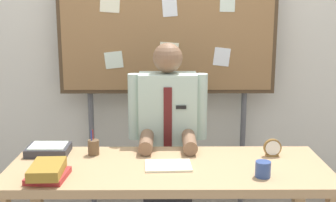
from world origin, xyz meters
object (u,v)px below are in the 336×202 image
(desk, at_px, (168,180))
(paper_tray, at_px, (48,149))
(book_stack, at_px, (47,172))
(person, at_px, (168,150))
(coffee_mug, at_px, (263,169))
(desk_clock, at_px, (272,148))
(pen_holder, at_px, (94,147))
(open_notebook, at_px, (169,166))
(bulletin_board, at_px, (167,34))

(desk, relative_size, paper_tray, 7.19)
(book_stack, distance_m, paper_tray, 0.43)
(person, xyz_separation_m, coffee_mug, (0.52, -0.73, 0.14))
(desk, distance_m, desk_clock, 0.68)
(coffee_mug, height_order, pen_holder, pen_holder)
(open_notebook, xyz_separation_m, desk_clock, (0.65, 0.18, 0.04))
(open_notebook, height_order, paper_tray, paper_tray)
(desk_clock, xyz_separation_m, pen_holder, (-1.11, 0.03, -0.00))
(person, xyz_separation_m, paper_tray, (-0.75, -0.34, 0.12))
(bulletin_board, relative_size, pen_holder, 12.31)
(bulletin_board, xyz_separation_m, coffee_mug, (0.52, -1.20, -0.65))
(open_notebook, xyz_separation_m, pen_holder, (-0.47, 0.21, 0.04))
(open_notebook, bearing_deg, coffee_mug, -17.14)
(desk, height_order, pen_holder, pen_holder)
(book_stack, xyz_separation_m, paper_tray, (-0.10, 0.42, -0.01))
(desk, xyz_separation_m, desk_clock, (0.65, 0.16, 0.14))
(open_notebook, distance_m, pen_holder, 0.52)
(coffee_mug, distance_m, paper_tray, 1.33)
(desk, distance_m, coffee_mug, 0.56)
(person, distance_m, bulletin_board, 0.92)
(person, height_order, bulletin_board, bulletin_board)
(paper_tray, bearing_deg, coffee_mug, -17.11)
(desk, bearing_deg, desk_clock, 13.77)
(open_notebook, relative_size, coffee_mug, 3.05)
(person, relative_size, bulletin_board, 0.72)
(open_notebook, bearing_deg, desk, 95.80)
(book_stack, bearing_deg, open_notebook, 15.83)
(coffee_mug, xyz_separation_m, pen_holder, (-0.98, 0.37, 0.01))
(bulletin_board, relative_size, coffee_mug, 22.57)
(desk_clock, height_order, pen_holder, pen_holder)
(book_stack, height_order, coffee_mug, same)
(book_stack, relative_size, paper_tray, 1.02)
(coffee_mug, xyz_separation_m, paper_tray, (-1.27, 0.39, -0.02))
(bulletin_board, xyz_separation_m, paper_tray, (-0.75, -0.81, -0.67))
(desk, height_order, paper_tray, paper_tray)
(paper_tray, bearing_deg, bulletin_board, 47.08)
(book_stack, height_order, pen_holder, pen_holder)
(pen_holder, bearing_deg, person, 37.39)
(pen_holder, bearing_deg, open_notebook, -24.43)
(person, distance_m, book_stack, 1.01)
(pen_holder, bearing_deg, paper_tray, 176.05)
(coffee_mug, bearing_deg, desk, 160.92)
(coffee_mug, distance_m, pen_holder, 1.05)
(bulletin_board, distance_m, coffee_mug, 1.46)
(person, bearing_deg, desk_clock, -31.10)
(desk, xyz_separation_m, open_notebook, (0.00, -0.02, 0.10))
(desk_clock, distance_m, paper_tray, 1.40)
(desk, bearing_deg, open_notebook, -84.20)
(desk, height_order, person, person)
(paper_tray, bearing_deg, pen_holder, -3.95)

